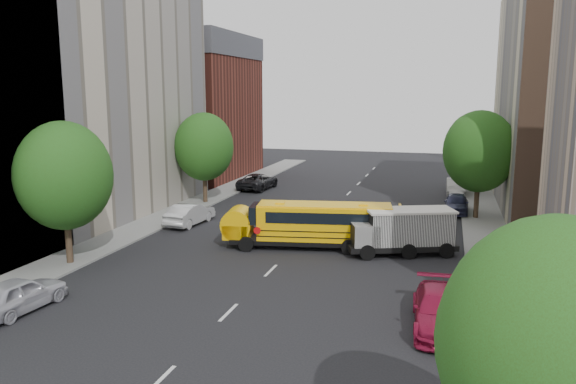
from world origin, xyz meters
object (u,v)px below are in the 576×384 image
at_px(parked_car_0, 18,294).
at_px(parked_car_5, 456,187).
at_px(street_tree_4, 479,151).
at_px(school_bus, 311,223).
at_px(street_tree_3, 555,348).
at_px(street_tree_2, 204,147).
at_px(street_tree_5, 473,142).
at_px(parked_car_4, 456,203).
at_px(street_tree_1, 64,176).
at_px(safari_truck, 402,231).
at_px(parked_car_2, 258,181).
at_px(parked_car_3, 440,310).
at_px(parked_car_1, 190,214).

bearing_deg(parked_car_0, parked_car_5, -112.91).
distance_m(street_tree_4, school_bus, 15.32).
distance_m(street_tree_3, street_tree_4, 32.01).
height_order(street_tree_2, street_tree_4, street_tree_4).
xyz_separation_m(street_tree_2, school_bus, (12.01, -11.08, -3.26)).
xyz_separation_m(street_tree_5, parked_car_5, (-1.40, -2.20, -3.95)).
distance_m(street_tree_2, parked_car_4, 21.07).
bearing_deg(street_tree_1, street_tree_2, 90.00).
relative_size(street_tree_4, safari_truck, 1.22).
height_order(parked_car_2, parked_car_3, parked_car_2).
height_order(street_tree_4, parked_car_1, street_tree_4).
relative_size(school_bus, parked_car_3, 1.93).
height_order(street_tree_3, safari_truck, street_tree_3).
xyz_separation_m(street_tree_2, parked_car_0, (2.20, -24.35, -4.06)).
xyz_separation_m(parked_car_0, parked_car_3, (17.60, 3.19, -0.00)).
bearing_deg(parked_car_3, street_tree_3, -82.44).
bearing_deg(parked_car_0, street_tree_3, 164.27).
relative_size(parked_car_3, parked_car_4, 1.17).
relative_size(street_tree_4, parked_car_4, 1.79).
bearing_deg(street_tree_4, street_tree_3, -90.00).
bearing_deg(safari_truck, street_tree_3, -98.97).
bearing_deg(parked_car_5, parked_car_2, -175.62).
bearing_deg(parked_car_2, school_bus, 122.01).
bearing_deg(street_tree_4, parked_car_3, -95.94).
bearing_deg(parked_car_4, parked_car_1, -151.57).
bearing_deg(parked_car_1, street_tree_4, -154.60).
xyz_separation_m(street_tree_5, parked_car_4, (-1.40, -10.26, -3.93)).
bearing_deg(parked_car_5, parked_car_0, -119.80).
xyz_separation_m(school_bus, parked_car_4, (8.59, 12.82, -0.80)).
xyz_separation_m(street_tree_3, school_bus, (-9.99, 20.92, -2.89)).
height_order(street_tree_5, parked_car_5, street_tree_5).
distance_m(street_tree_1, school_bus, 14.27).
height_order(street_tree_3, parked_car_3, street_tree_3).
bearing_deg(safari_truck, street_tree_5, 57.51).
relative_size(street_tree_2, parked_car_1, 1.64).
distance_m(parked_car_1, parked_car_3, 22.25).
relative_size(parked_car_0, parked_car_1, 0.96).
bearing_deg(safari_truck, street_tree_2, 126.66).
height_order(school_bus, parked_car_2, school_bus).
height_order(street_tree_5, parked_car_0, street_tree_5).
bearing_deg(street_tree_3, street_tree_1, 147.53).
distance_m(street_tree_5, parked_car_4, 11.08).
distance_m(parked_car_0, parked_car_4, 31.92).
relative_size(street_tree_1, parked_car_2, 1.42).
bearing_deg(safari_truck, street_tree_4, 46.11).
xyz_separation_m(safari_truck, parked_car_2, (-15.40, 18.84, -0.65)).
bearing_deg(street_tree_3, parked_car_2, 116.59).
height_order(safari_truck, parked_car_5, safari_truck).
relative_size(street_tree_1, parked_car_3, 1.50).
bearing_deg(parked_car_1, parked_car_5, -132.15).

